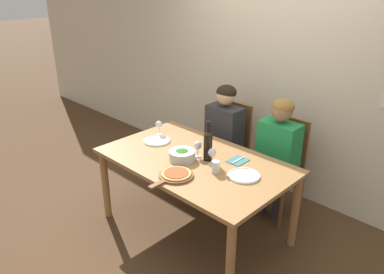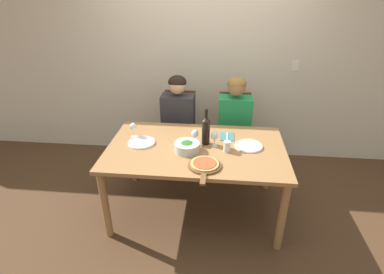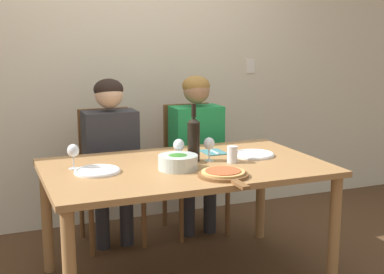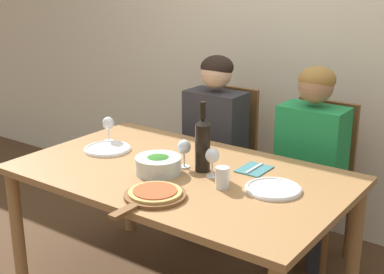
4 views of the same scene
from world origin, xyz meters
name	(u,v)px [view 3 (image 3 of 4)]	position (x,y,z in m)	size (l,w,h in m)	color
back_wall	(128,57)	(0.00, 1.27, 1.35)	(10.00, 0.06, 2.70)	beige
dining_table	(185,178)	(0.00, 0.00, 0.67)	(1.69, 1.02, 0.75)	#9E7042
chair_left	(108,172)	(-0.28, 0.86, 0.52)	(0.42, 0.42, 0.99)	brown
chair_right	(191,164)	(0.39, 0.86, 0.52)	(0.42, 0.42, 0.99)	brown
person_woman	(111,147)	(-0.28, 0.74, 0.74)	(0.47, 0.51, 1.23)	#28282D
person_man	(197,140)	(0.39, 0.74, 0.74)	(0.47, 0.51, 1.23)	#28282D
wine_bottle	(194,138)	(0.09, 0.07, 0.90)	(0.08, 0.08, 0.36)	black
broccoli_bowl	(178,162)	(-0.08, -0.08, 0.80)	(0.24, 0.24, 0.09)	silver
dinner_plate_left	(97,171)	(-0.53, 0.02, 0.76)	(0.27, 0.27, 0.02)	white
dinner_plate_right	(254,154)	(0.50, 0.05, 0.76)	(0.27, 0.27, 0.02)	white
pizza_on_board	(224,174)	(0.10, -0.34, 0.77)	(0.28, 0.42, 0.04)	brown
wine_glass_left	(73,152)	(-0.65, 0.15, 0.86)	(0.07, 0.07, 0.15)	silver
wine_glass_right	(209,145)	(0.17, 0.03, 0.86)	(0.07, 0.07, 0.15)	silver
wine_glass_centre	(179,146)	(-0.02, 0.06, 0.86)	(0.07, 0.07, 0.15)	silver
water_tumbler	(232,154)	(0.29, -0.06, 0.81)	(0.07, 0.07, 0.10)	silver
fork_on_napkin	(213,152)	(0.30, 0.24, 0.76)	(0.14, 0.18, 0.01)	#387075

